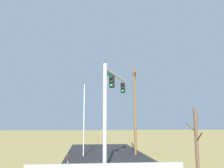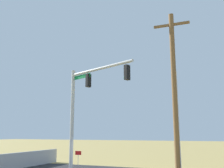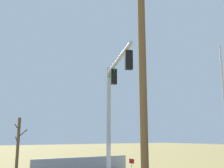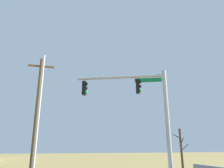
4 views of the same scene
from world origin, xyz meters
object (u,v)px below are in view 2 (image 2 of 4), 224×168
at_px(signal_mast, 85,99).
at_px(flagpole, 178,121).
at_px(utility_pole, 175,93).
at_px(open_sign, 78,155).

relative_size(signal_mast, flagpole, 1.06).
distance_m(utility_pole, open_sign, 11.57).
xyz_separation_m(flagpole, utility_pole, (-0.57, 5.31, 1.13)).
distance_m(signal_mast, open_sign, 5.59).
bearing_deg(utility_pole, flagpole, -83.88).
bearing_deg(signal_mast, flagpole, -161.81).
bearing_deg(signal_mast, utility_pole, 154.83).
distance_m(signal_mast, utility_pole, 7.62).
relative_size(utility_pole, open_sign, 7.40).
xyz_separation_m(flagpole, open_sign, (8.43, -0.90, -2.64)).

